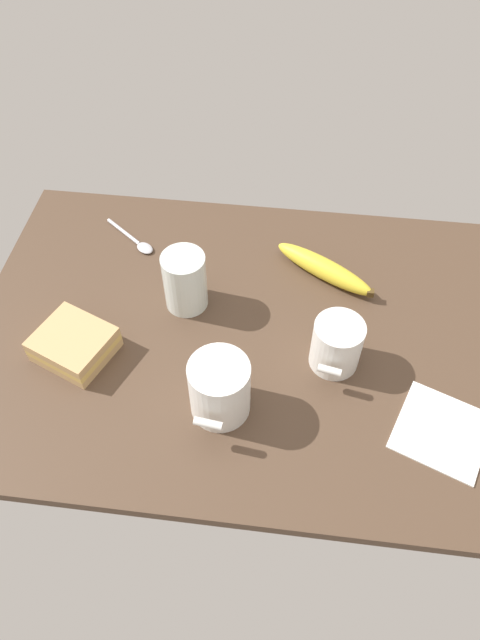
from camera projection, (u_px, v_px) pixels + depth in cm
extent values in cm
cube|color=#4C3828|center=(240.00, 335.00, 96.37)|extent=(90.00, 64.00, 2.00)
cylinder|color=white|center=(337.00, 345.00, 88.36)|extent=(7.84, 7.84, 8.90)
cylinder|color=black|center=(340.00, 329.00, 85.27)|extent=(6.90, 6.90, 0.40)
cylinder|color=white|center=(330.00, 370.00, 84.85)|extent=(3.69, 1.85, 1.20)
cylinder|color=white|center=(220.00, 388.00, 82.57)|extent=(8.99, 8.99, 10.33)
cylinder|color=brown|center=(219.00, 371.00, 78.92)|extent=(7.91, 7.91, 0.40)
cylinder|color=white|center=(208.00, 423.00, 78.46)|extent=(4.16, 1.66, 1.20)
cube|color=tan|center=(76.00, 349.00, 92.28)|extent=(14.29, 13.68, 1.60)
cube|color=#D8B259|center=(74.00, 344.00, 91.18)|extent=(14.29, 13.68, 1.20)
cube|color=tan|center=(72.00, 339.00, 90.09)|extent=(14.29, 13.68, 1.60)
cylinder|color=silver|center=(185.00, 281.00, 95.37)|extent=(7.32, 7.32, 10.81)
cylinder|color=white|center=(186.00, 289.00, 96.92)|extent=(6.59, 6.59, 6.85)
ellipsoid|color=yellow|center=(324.00, 269.00, 102.01)|extent=(18.94, 13.40, 3.76)
cube|color=#4C3819|center=(370.00, 293.00, 98.42)|extent=(1.20, 1.20, 1.20)
ellipsoid|color=silver|center=(145.00, 248.00, 107.37)|extent=(4.32, 4.10, 0.80)
cylinder|color=silver|center=(123.00, 232.00, 110.28)|extent=(7.89, 6.36, 0.70)
cube|color=white|center=(441.00, 431.00, 83.87)|extent=(16.47, 16.47, 0.30)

